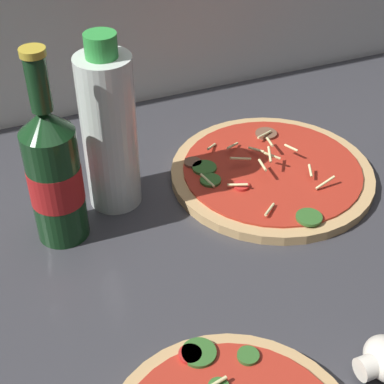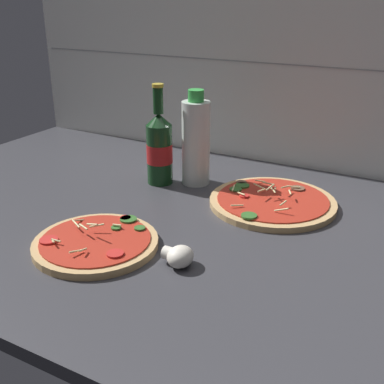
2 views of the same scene
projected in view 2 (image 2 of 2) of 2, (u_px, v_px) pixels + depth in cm
name	position (u px, v px, depth cm)	size (l,w,h in cm)	color
counter_slab	(189.00, 227.00, 102.20)	(160.00, 90.00, 2.50)	#38383D
tile_backsplash	(272.00, 63.00, 127.93)	(160.00, 1.13, 60.00)	silver
pizza_near	(96.00, 243.00, 91.59)	(23.83, 23.83, 5.12)	tan
pizza_far	(272.00, 202.00, 109.63)	(28.69, 28.69, 4.83)	tan
beer_bottle	(159.00, 148.00, 119.41)	(6.50, 6.50, 25.01)	#143819
oil_bottle	(196.00, 142.00, 118.52)	(6.99, 6.99, 23.68)	silver
mushroom_left	(179.00, 256.00, 84.95)	(5.66, 5.39, 3.78)	white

